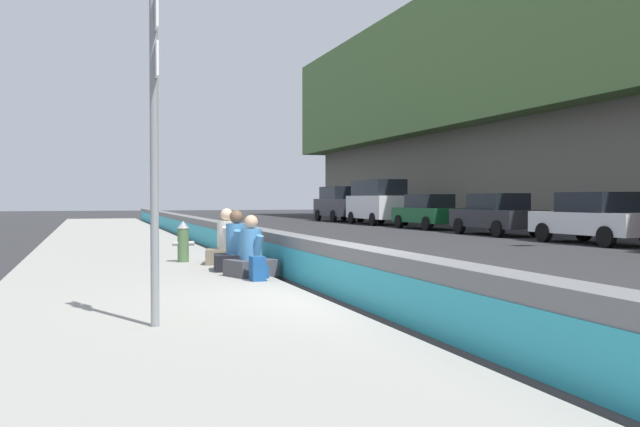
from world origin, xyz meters
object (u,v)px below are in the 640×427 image
(parked_car_fourth, at_px, (497,214))
(parked_car_far, at_px, (378,201))
(seated_person_foreground, at_px, (251,257))
(seated_person_rear, at_px, (227,246))
(seated_person_middle, at_px, (236,252))
(parked_car_third, at_px, (595,218))
(route_sign_post, at_px, (155,131))
(fire_hydrant, at_px, (183,241))
(parked_car_midline, at_px, (428,212))
(backpack, at_px, (258,269))
(parked_car_farther, at_px, (339,203))

(parked_car_fourth, xyz_separation_m, parked_car_far, (12.09, 0.03, 0.49))
(seated_person_foreground, bearing_deg, seated_person_rear, -0.45)
(seated_person_foreground, relative_size, parked_car_fourth, 0.24)
(seated_person_middle, relative_size, parked_car_third, 0.25)
(route_sign_post, height_order, seated_person_middle, route_sign_post)
(fire_hydrant, relative_size, parked_car_far, 0.17)
(seated_person_middle, bearing_deg, parked_car_third, -66.60)
(parked_car_fourth, bearing_deg, parked_car_midline, -0.19)
(fire_hydrant, distance_m, parked_car_far, 25.53)
(parked_car_third, height_order, parked_car_fourth, same)
(backpack, relative_size, parked_car_midline, 0.09)
(backpack, bearing_deg, parked_car_fourth, -44.97)
(seated_person_rear, height_order, parked_car_fourth, parked_car_fourth)
(seated_person_foreground, relative_size, seated_person_rear, 0.93)
(seated_person_middle, distance_m, parked_car_far, 26.94)
(fire_hydrant, distance_m, parked_car_farther, 30.49)
(parked_car_far, bearing_deg, parked_car_fourth, -179.84)
(fire_hydrant, height_order, parked_car_third, parked_car_third)
(seated_person_rear, distance_m, parked_car_farther, 30.79)
(parked_car_farther, bearing_deg, backpack, 157.49)
(seated_person_foreground, height_order, parked_car_farther, parked_car_farther)
(parked_car_midline, bearing_deg, parked_car_fourth, 179.81)
(route_sign_post, height_order, parked_car_third, route_sign_post)
(seated_person_rear, distance_m, parked_car_far, 25.73)
(parked_car_far, bearing_deg, parked_car_farther, 2.15)
(parked_car_fourth, distance_m, parked_car_midline, 5.95)
(parked_car_third, distance_m, parked_car_farther, 23.67)
(parked_car_farther, bearing_deg, route_sign_post, 156.81)
(backpack, distance_m, parked_car_farther, 33.62)
(fire_hydrant, bearing_deg, seated_person_middle, -160.69)
(parked_car_fourth, xyz_separation_m, parked_car_farther, (17.91, 0.25, 0.32))
(fire_hydrant, xyz_separation_m, backpack, (-3.77, -0.74, -0.25))
(backpack, relative_size, parked_car_farther, 0.08)
(seated_person_foreground, relative_size, parked_car_midline, 0.24)
(parked_car_third, bearing_deg, seated_person_foreground, 117.05)
(route_sign_post, distance_m, backpack, 4.53)
(seated_person_rear, relative_size, parked_car_midline, 0.25)
(fire_hydrant, xyz_separation_m, parked_car_far, (21.45, -13.83, 0.77))
(fire_hydrant, relative_size, seated_person_rear, 0.76)
(seated_person_rear, bearing_deg, route_sign_post, 162.93)
(backpack, bearing_deg, seated_person_foreground, -3.66)
(parked_car_third, distance_m, parked_car_fourth, 5.76)
(parked_car_third, distance_m, parked_car_far, 17.85)
(seated_person_middle, bearing_deg, route_sign_post, 159.66)
(route_sign_post, bearing_deg, parked_car_fourth, -42.05)
(route_sign_post, distance_m, seated_person_foreground, 5.08)
(parked_car_midline, bearing_deg, parked_car_farther, 1.30)
(route_sign_post, distance_m, seated_person_middle, 5.92)
(parked_car_midline, height_order, parked_car_far, parked_car_far)
(parked_car_midline, bearing_deg, seated_person_middle, 142.89)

